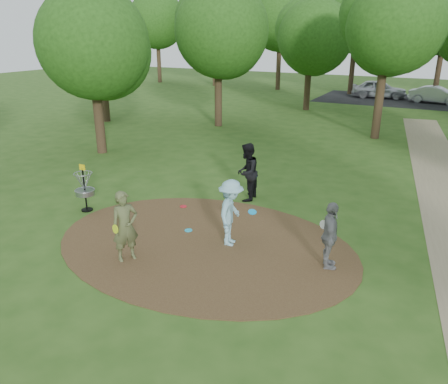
% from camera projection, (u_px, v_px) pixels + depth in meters
% --- Properties ---
extents(ground, '(100.00, 100.00, 0.00)m').
position_uv_depth(ground, '(204.00, 244.00, 11.85)').
color(ground, '#2D5119').
rests_on(ground, ground).
extents(dirt_clearing, '(8.40, 8.40, 0.02)m').
position_uv_depth(dirt_clearing, '(204.00, 243.00, 11.85)').
color(dirt_clearing, '#47301C').
rests_on(dirt_clearing, ground).
extents(parking_lot, '(14.00, 8.00, 0.01)m').
position_uv_depth(parking_lot, '(406.00, 101.00, 35.98)').
color(parking_lot, black).
rests_on(parking_lot, ground).
extents(player_observer_with_disc, '(0.72, 0.79, 1.82)m').
position_uv_depth(player_observer_with_disc, '(125.00, 226.00, 10.73)').
color(player_observer_with_disc, '#545C35').
rests_on(player_observer_with_disc, ground).
extents(player_throwing_with_disc, '(1.21, 1.29, 1.83)m').
position_uv_depth(player_throwing_with_disc, '(231.00, 213.00, 11.51)').
color(player_throwing_with_disc, '#8CC3D0').
rests_on(player_throwing_with_disc, ground).
extents(player_walking_with_disc, '(0.85, 1.04, 1.97)m').
position_uv_depth(player_walking_with_disc, '(247.00, 172.00, 14.60)').
color(player_walking_with_disc, black).
rests_on(player_walking_with_disc, ground).
extents(player_waiting_with_disc, '(0.69, 1.07, 1.70)m').
position_uv_depth(player_waiting_with_disc, '(330.00, 236.00, 10.38)').
color(player_waiting_with_disc, gray).
rests_on(player_waiting_with_disc, ground).
extents(disc_ground_cyan, '(0.22, 0.22, 0.02)m').
position_uv_depth(disc_ground_cyan, '(188.00, 230.00, 12.57)').
color(disc_ground_cyan, '#1AB1D7').
rests_on(disc_ground_cyan, dirt_clearing).
extents(disc_ground_red, '(0.22, 0.22, 0.02)m').
position_uv_depth(disc_ground_red, '(183.00, 206.00, 14.28)').
color(disc_ground_red, red).
rests_on(disc_ground_red, dirt_clearing).
extents(car_left, '(4.65, 2.38, 1.52)m').
position_uv_depth(car_left, '(379.00, 89.00, 37.18)').
color(car_left, '#B6B6BE').
rests_on(car_left, ground).
extents(car_right, '(4.17, 1.94, 1.32)m').
position_uv_depth(car_right, '(436.00, 95.00, 34.47)').
color(car_right, '#B1B5B9').
rests_on(car_right, ground).
extents(disc_golf_basket, '(0.63, 0.63, 1.54)m').
position_uv_depth(disc_golf_basket, '(84.00, 185.00, 13.74)').
color(disc_golf_basket, black).
rests_on(disc_golf_basket, ground).
extents(tree_ring, '(37.11, 45.48, 9.12)m').
position_uv_depth(tree_ring, '(382.00, 39.00, 16.88)').
color(tree_ring, '#332316').
rests_on(tree_ring, ground).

